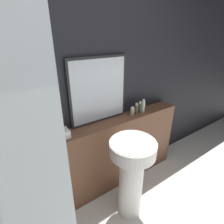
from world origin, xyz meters
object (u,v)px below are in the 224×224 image
(lotion_bottle, at_px, (140,107))
(conditioner_bottle, at_px, (136,109))
(shampoo_bottle, at_px, (132,111))
(body_wash_bottle, at_px, (143,106))
(towel_stack, at_px, (60,135))
(pedestal_sink, at_px, (131,171))
(mirror, at_px, (99,91))

(lotion_bottle, bearing_deg, conditioner_bottle, -180.00)
(shampoo_bottle, xyz_separation_m, conditioner_bottle, (0.06, -0.00, 0.02))
(lotion_bottle, bearing_deg, body_wash_bottle, 0.00)
(body_wash_bottle, bearing_deg, towel_stack, -180.00)
(towel_stack, distance_m, conditioner_bottle, 0.98)
(pedestal_sink, height_order, shampoo_bottle, shampoo_bottle)
(mirror, distance_m, shampoo_bottle, 0.52)
(shampoo_bottle, height_order, conditioner_bottle, conditioner_bottle)
(pedestal_sink, height_order, conditioner_bottle, conditioner_bottle)
(towel_stack, height_order, shampoo_bottle, shampoo_bottle)
(pedestal_sink, bearing_deg, body_wash_bottle, 39.40)
(pedestal_sink, relative_size, body_wash_bottle, 5.75)
(towel_stack, height_order, body_wash_bottle, body_wash_bottle)
(body_wash_bottle, bearing_deg, pedestal_sink, -140.60)
(conditioner_bottle, height_order, lotion_bottle, lotion_bottle)
(pedestal_sink, bearing_deg, conditioner_bottle, 45.90)
(pedestal_sink, height_order, towel_stack, towel_stack)
(pedestal_sink, distance_m, conditioner_bottle, 0.76)
(mirror, relative_size, lotion_bottle, 4.82)
(mirror, distance_m, conditioner_bottle, 0.57)
(mirror, bearing_deg, pedestal_sink, -86.89)
(body_wash_bottle, bearing_deg, lotion_bottle, -180.00)
(pedestal_sink, xyz_separation_m, towel_stack, (-0.53, 0.46, 0.39))
(mirror, distance_m, body_wash_bottle, 0.66)
(pedestal_sink, relative_size, lotion_bottle, 6.34)
(shampoo_bottle, height_order, body_wash_bottle, body_wash_bottle)
(shampoo_bottle, distance_m, body_wash_bottle, 0.18)
(pedestal_sink, relative_size, shampoo_bottle, 8.98)
(towel_stack, height_order, conditioner_bottle, conditioner_bottle)
(conditioner_bottle, xyz_separation_m, body_wash_bottle, (0.11, 0.00, 0.01))
(shampoo_bottle, relative_size, lotion_bottle, 0.71)
(towel_stack, xyz_separation_m, lotion_bottle, (1.04, 0.00, 0.03))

